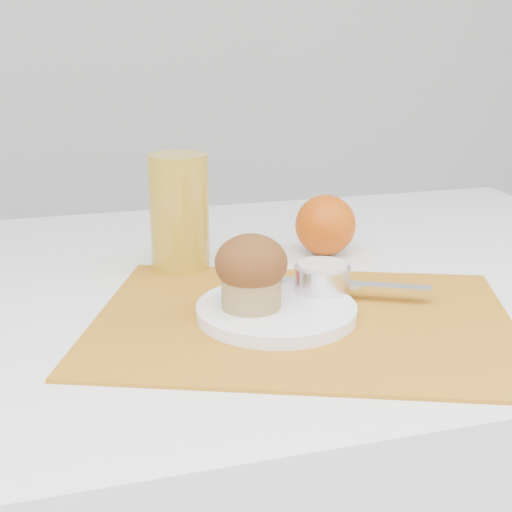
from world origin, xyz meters
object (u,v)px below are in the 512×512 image
object	(u,v)px
juice_glass	(179,213)
muffin	(251,271)
plate	(276,311)
orange	(325,225)

from	to	relation	value
juice_glass	muffin	xyz separation A→B (m)	(0.04, -0.20, -0.02)
plate	juice_glass	distance (m)	0.22
plate	orange	size ratio (longest dim) A/B	2.06
orange	muffin	xyz separation A→B (m)	(-0.17, -0.21, 0.02)
muffin	plate	bearing A→B (deg)	-5.26
juice_glass	plate	bearing A→B (deg)	-71.44
orange	juice_glass	bearing A→B (deg)	-177.40
juice_glass	muffin	bearing A→B (deg)	-78.67
orange	muffin	bearing A→B (deg)	-128.79
plate	juice_glass	size ratio (longest dim) A/B	1.14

